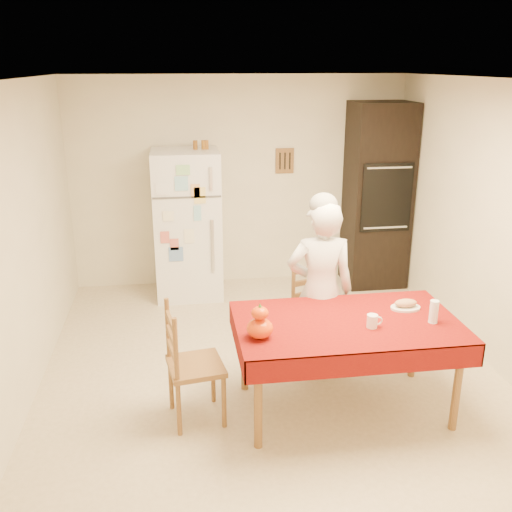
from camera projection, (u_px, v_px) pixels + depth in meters
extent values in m
plane|color=tan|center=(269.00, 367.00, 5.17)|extent=(4.50, 4.50, 0.00)
cube|color=beige|center=(239.00, 182.00, 6.87)|extent=(4.00, 0.02, 2.50)
cube|color=beige|center=(351.00, 373.00, 2.66)|extent=(4.00, 0.02, 2.50)
cube|color=beige|center=(21.00, 246.00, 4.49)|extent=(0.02, 4.50, 2.50)
cube|color=beige|center=(493.00, 226.00, 5.03)|extent=(0.02, 4.50, 2.50)
cube|color=white|center=(272.00, 79.00, 4.36)|extent=(4.00, 4.50, 0.02)
cube|color=brown|center=(285.00, 161.00, 6.85)|extent=(0.22, 0.02, 0.30)
cube|color=white|center=(187.00, 225.00, 6.57)|extent=(0.75, 0.70, 1.70)
cube|color=silver|center=(211.00, 179.00, 6.06)|extent=(0.03, 0.03, 0.25)
cube|color=silver|center=(213.00, 246.00, 6.30)|extent=(0.03, 0.03, 0.60)
cube|color=black|center=(377.00, 196.00, 6.84)|extent=(0.70, 0.60, 2.20)
cube|color=black|center=(387.00, 198.00, 6.53)|extent=(0.59, 0.02, 0.80)
cylinder|color=brown|center=(258.00, 404.00, 3.99)|extent=(0.06, 0.06, 0.71)
cylinder|color=brown|center=(244.00, 351.00, 4.72)|extent=(0.06, 0.06, 0.71)
cylinder|color=brown|center=(457.00, 388.00, 4.19)|extent=(0.06, 0.06, 0.71)
cylinder|color=brown|center=(414.00, 339.00, 4.92)|extent=(0.06, 0.06, 0.71)
cube|color=brown|center=(347.00, 325.00, 4.33)|extent=(1.60, 0.90, 0.04)
cube|color=#5B0508|center=(347.00, 322.00, 4.32)|extent=(1.70, 1.00, 0.01)
cylinder|color=brown|center=(311.00, 350.00, 5.02)|extent=(0.04, 0.04, 0.43)
cylinder|color=brown|center=(292.00, 335.00, 5.31)|extent=(0.04, 0.04, 0.43)
cylinder|color=brown|center=(345.00, 342.00, 5.17)|extent=(0.04, 0.04, 0.43)
cylinder|color=brown|center=(325.00, 327.00, 5.46)|extent=(0.04, 0.04, 0.43)
cube|color=brown|center=(319.00, 315.00, 5.16)|extent=(0.52, 0.51, 0.04)
cube|color=brown|center=(311.00, 283.00, 5.23)|extent=(0.35, 0.13, 0.50)
cylinder|color=brown|center=(224.00, 402.00, 4.26)|extent=(0.04, 0.04, 0.43)
cylinder|color=brown|center=(179.00, 410.00, 4.16)|extent=(0.04, 0.04, 0.43)
cylinder|color=brown|center=(213.00, 378.00, 4.58)|extent=(0.04, 0.04, 0.43)
cylinder|color=brown|center=(171.00, 384.00, 4.49)|extent=(0.04, 0.04, 0.43)
cube|color=brown|center=(196.00, 366.00, 4.30)|extent=(0.46, 0.48, 0.04)
cube|color=brown|center=(172.00, 339.00, 4.17)|extent=(0.09, 0.36, 0.50)
imported|color=silver|center=(320.00, 291.00, 4.82)|extent=(0.61, 0.43, 1.58)
cylinder|color=white|center=(372.00, 321.00, 4.20)|extent=(0.08, 0.08, 0.10)
ellipsoid|color=#C94204|center=(260.00, 328.00, 4.04)|extent=(0.19, 0.19, 0.14)
ellipsoid|color=#CB4A04|center=(260.00, 313.00, 4.00)|extent=(0.12, 0.12, 0.09)
cylinder|color=white|center=(434.00, 312.00, 4.27)|extent=(0.07, 0.07, 0.18)
cylinder|color=white|center=(405.00, 308.00, 4.53)|extent=(0.24, 0.24, 0.02)
ellipsoid|color=tan|center=(406.00, 303.00, 4.52)|extent=(0.18, 0.10, 0.06)
cylinder|color=brown|center=(195.00, 145.00, 6.34)|extent=(0.05, 0.05, 0.10)
cylinder|color=#945D1B|center=(204.00, 145.00, 6.35)|extent=(0.05, 0.05, 0.10)
cylinder|color=#92571A|center=(206.00, 145.00, 6.36)|extent=(0.05, 0.05, 0.10)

